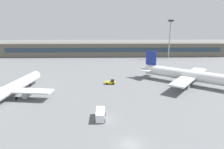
{
  "coord_description": "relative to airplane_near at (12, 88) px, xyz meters",
  "views": [
    {
      "loc": [
        -4.15,
        -31.89,
        21.82
      ],
      "look_at": [
        -2.47,
        40.0,
        3.0
      ],
      "focal_mm": 31.45,
      "sensor_mm": 36.0,
      "label": 1
    }
  ],
  "objects": [
    {
      "name": "floodlight_tower_west",
      "position": [
        67.44,
        65.11,
        11.16
      ],
      "size": [
        3.2,
        0.8,
        23.96
      ],
      "color": "gray",
      "rests_on": "ground_plane"
    },
    {
      "name": "baggage_tug_yellow",
      "position": [
        30.09,
        12.45,
        -2.01
      ],
      "size": [
        3.69,
        2.0,
        1.75
      ],
      "color": "yellow",
      "rests_on": "ground_plane"
    },
    {
      "name": "ground_plane",
      "position": [
        33.08,
        15.07,
        -2.81
      ],
      "size": [
        400.0,
        400.0,
        0.0
      ],
      "primitive_type": "plane",
      "color": "slate"
    },
    {
      "name": "terminal_building",
      "position": [
        33.08,
        76.57,
        1.7
      ],
      "size": [
        148.13,
        12.13,
        9.0
      ],
      "color": "#5B564C",
      "rests_on": "ground_plane"
    },
    {
      "name": "service_van_white",
      "position": [
        27.17,
        -14.61,
        -1.69
      ],
      "size": [
        2.33,
        5.21,
        2.08
      ],
      "color": "white",
      "rests_on": "ground_plane"
    },
    {
      "name": "airplane_mid",
      "position": [
        60.18,
        10.96,
        0.52
      ],
      "size": [
        36.73,
        30.61,
        10.92
      ],
      "color": "white",
      "rests_on": "ground_plane"
    },
    {
      "name": "airplane_near",
      "position": [
        0.0,
        0.0,
        0.0
      ],
      "size": [
        26.11,
        37.2,
        9.2
      ],
      "color": "white",
      "rests_on": "ground_plane"
    }
  ]
}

